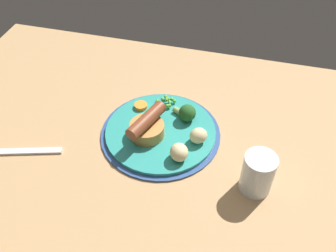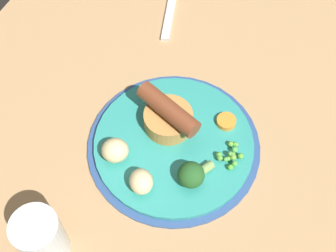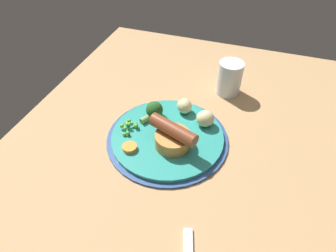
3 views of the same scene
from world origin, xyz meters
The scene contains 9 objects.
dining_table centered at (0.00, 0.00, 1.50)cm, with size 110.00×80.00×3.00cm, color tan.
dinner_plate centered at (-4.75, -3.47, 3.57)cm, with size 27.95×27.95×1.40cm.
sausage_pudding centered at (-2.18, -1.32, 7.01)cm, with size 7.92×11.55×6.12cm.
pea_pile centered at (-3.72, -12.69, 5.34)cm, with size 5.13×4.08×1.78cm.
broccoli_floret_near centered at (-9.73, -8.65, 6.35)cm, with size 6.05×4.73×4.11cm.
potato_chunk_0 centered at (-10.85, 3.73, 6.34)cm, with size 3.93×4.24×3.89cm, color beige.
potato_chunk_1 centered at (-13.86, -2.19, 6.23)cm, with size 4.01×3.56×3.67cm, color beige.
carrot_slice_0 centered at (2.05, -9.82, 4.89)cm, with size 3.18×3.18×0.98cm, color orange.
drinking_glass centered at (-27.44, 6.25, 7.58)cm, with size 6.52×6.52×9.16cm, color silver.
Camera 3 is at (41.26, 12.43, 52.45)cm, focal length 32.00 mm.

